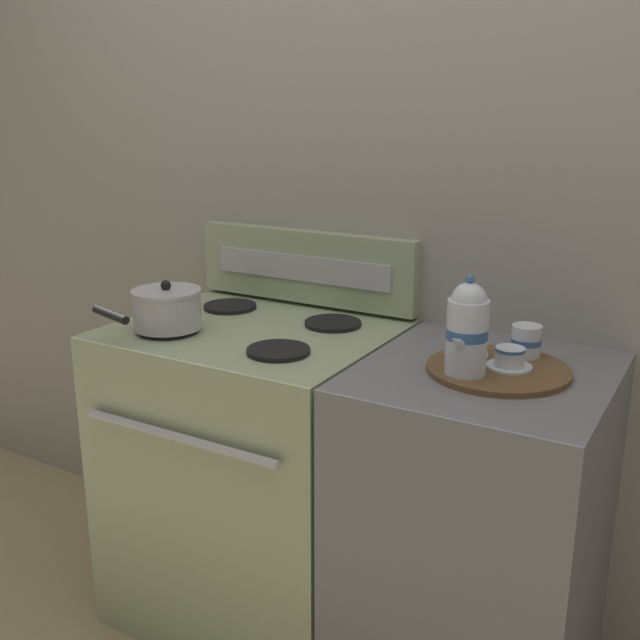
% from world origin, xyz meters
% --- Properties ---
extents(ground_plane, '(6.00, 6.00, 0.00)m').
position_xyz_m(ground_plane, '(0.00, 0.00, 0.00)').
color(ground_plane, tan).
extents(wall_back, '(6.00, 0.05, 2.20)m').
position_xyz_m(wall_back, '(0.00, 0.34, 1.10)').
color(wall_back, '#9E998E').
rests_on(wall_back, ground).
extents(stove, '(0.75, 0.65, 0.91)m').
position_xyz_m(stove, '(-0.29, -0.00, 0.45)').
color(stove, '#9EAD84').
rests_on(stove, ground).
extents(control_panel, '(0.73, 0.05, 0.22)m').
position_xyz_m(control_panel, '(-0.29, 0.29, 1.02)').
color(control_panel, '#9EAD84').
rests_on(control_panel, stove).
extents(side_counter, '(0.57, 0.62, 0.89)m').
position_xyz_m(side_counter, '(0.38, 0.00, 0.45)').
color(side_counter, slate).
rests_on(side_counter, ground).
extents(saucepan, '(0.22, 0.29, 0.13)m').
position_xyz_m(saucepan, '(-0.47, -0.14, 0.96)').
color(saucepan, '#B7B7BC').
rests_on(saucepan, stove).
extents(serving_tray, '(0.33, 0.33, 0.01)m').
position_xyz_m(serving_tray, '(0.41, 0.00, 0.90)').
color(serving_tray, brown).
rests_on(serving_tray, side_counter).
extents(teapot, '(0.09, 0.15, 0.23)m').
position_xyz_m(teapot, '(0.35, -0.08, 1.01)').
color(teapot, silver).
rests_on(teapot, serving_tray).
extents(teacup_left, '(0.11, 0.11, 0.05)m').
position_xyz_m(teacup_left, '(0.43, 0.01, 0.93)').
color(teacup_left, silver).
rests_on(teacup_left, serving_tray).
extents(teacup_right, '(0.11, 0.11, 0.05)m').
position_xyz_m(teacup_right, '(0.31, 0.04, 0.93)').
color(teacup_right, silver).
rests_on(teacup_right, serving_tray).
extents(creamer_jug, '(0.07, 0.07, 0.08)m').
position_xyz_m(creamer_jug, '(0.44, 0.11, 0.95)').
color(creamer_jug, silver).
rests_on(creamer_jug, serving_tray).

